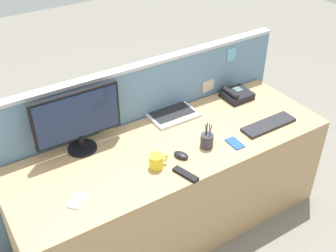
# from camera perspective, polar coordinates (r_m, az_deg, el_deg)

# --- Properties ---
(ground_plane) EXTENTS (10.00, 10.00, 0.00)m
(ground_plane) POSITION_cam_1_polar(r_m,az_deg,el_deg) (3.18, 0.50, -13.06)
(ground_plane) COLOR slate
(desk) EXTENTS (2.14, 0.73, 0.73)m
(desk) POSITION_cam_1_polar(r_m,az_deg,el_deg) (2.92, 0.53, -8.28)
(desk) COLOR tan
(desk) RESTS_ON ground_plane
(cubicle_divider) EXTENTS (2.28, 0.08, 1.13)m
(cubicle_divider) POSITION_cam_1_polar(r_m,az_deg,el_deg) (3.06, -3.58, -1.04)
(cubicle_divider) COLOR #6084A3
(cubicle_divider) RESTS_ON ground_plane
(desktop_monitor) EXTENTS (0.55, 0.18, 0.41)m
(desktop_monitor) POSITION_cam_1_polar(r_m,az_deg,el_deg) (2.58, -12.25, 0.97)
(desktop_monitor) COLOR black
(desktop_monitor) RESTS_ON desk
(laptop) EXTENTS (0.34, 0.26, 0.21)m
(laptop) POSITION_cam_1_polar(r_m,az_deg,el_deg) (2.97, 0.14, 2.64)
(laptop) COLOR silver
(laptop) RESTS_ON desk
(desk_phone) EXTENTS (0.20, 0.19, 0.09)m
(desk_phone) POSITION_cam_1_polar(r_m,az_deg,el_deg) (3.19, 9.28, 4.27)
(desk_phone) COLOR black
(desk_phone) RESTS_ON desk
(keyboard_main) EXTENTS (0.41, 0.12, 0.02)m
(keyboard_main) POSITION_cam_1_polar(r_m,az_deg,el_deg) (2.93, 13.56, 0.19)
(keyboard_main) COLOR #232328
(keyboard_main) RESTS_ON desk
(computer_mouse_right_hand) EXTENTS (0.09, 0.12, 0.03)m
(computer_mouse_right_hand) POSITION_cam_1_polar(r_m,az_deg,el_deg) (2.58, 1.80, -3.99)
(computer_mouse_right_hand) COLOR black
(computer_mouse_right_hand) RESTS_ON desk
(pen_cup) EXTENTS (0.08, 0.08, 0.18)m
(pen_cup) POSITION_cam_1_polar(r_m,az_deg,el_deg) (2.65, 5.34, -1.96)
(pen_cup) COLOR #333338
(pen_cup) RESTS_ON desk
(cell_phone_white_slab) EXTENTS (0.14, 0.14, 0.01)m
(cell_phone_white_slab) POSITION_cam_1_polar(r_m,az_deg,el_deg) (2.36, -12.29, -9.87)
(cell_phone_white_slab) COLOR silver
(cell_phone_white_slab) RESTS_ON desk
(cell_phone_blue_case) EXTENTS (0.08, 0.13, 0.01)m
(cell_phone_blue_case) POSITION_cam_1_polar(r_m,az_deg,el_deg) (2.73, 9.12, -2.33)
(cell_phone_blue_case) COLOR blue
(cell_phone_blue_case) RESTS_ON desk
(tv_remote) EXTENTS (0.09, 0.18, 0.02)m
(tv_remote) POSITION_cam_1_polar(r_m,az_deg,el_deg) (2.45, 2.41, -6.59)
(tv_remote) COLOR black
(tv_remote) RESTS_ON desk
(coffee_mug) EXTENTS (0.12, 0.09, 0.09)m
(coffee_mug) POSITION_cam_1_polar(r_m,az_deg,el_deg) (2.49, -1.57, -4.86)
(coffee_mug) COLOR yellow
(coffee_mug) RESTS_ON desk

